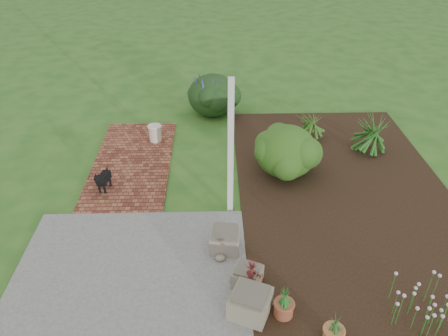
{
  "coord_description": "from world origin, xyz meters",
  "views": [
    {
      "loc": [
        0.02,
        -6.12,
        4.89
      ],
      "look_at": [
        0.2,
        0.4,
        0.7
      ],
      "focal_mm": 35.0,
      "sensor_mm": 36.0,
      "label": 1
    }
  ],
  "objects_px": {
    "stone_trough_near": "(250,304)",
    "black_dog": "(103,179)",
    "cream_ceramic_urn": "(155,133)",
    "evergreen_shrub": "(286,150)"
  },
  "relations": [
    {
      "from": "stone_trough_near",
      "to": "black_dog",
      "type": "xyz_separation_m",
      "value": [
        -2.55,
        2.91,
        0.1
      ]
    },
    {
      "from": "black_dog",
      "to": "evergreen_shrub",
      "type": "bearing_deg",
      "value": 22.36
    },
    {
      "from": "cream_ceramic_urn",
      "to": "black_dog",
      "type": "bearing_deg",
      "value": -111.73
    },
    {
      "from": "stone_trough_near",
      "to": "evergreen_shrub",
      "type": "xyz_separation_m",
      "value": [
        0.97,
        3.46,
        0.34
      ]
    },
    {
      "from": "stone_trough_near",
      "to": "black_dog",
      "type": "height_order",
      "value": "black_dog"
    },
    {
      "from": "black_dog",
      "to": "evergreen_shrub",
      "type": "height_order",
      "value": "evergreen_shrub"
    },
    {
      "from": "cream_ceramic_urn",
      "to": "evergreen_shrub",
      "type": "xyz_separation_m",
      "value": [
        2.75,
        -1.38,
        0.32
      ]
    },
    {
      "from": "evergreen_shrub",
      "to": "black_dog",
      "type": "bearing_deg",
      "value": -171.08
    },
    {
      "from": "stone_trough_near",
      "to": "evergreen_shrub",
      "type": "distance_m",
      "value": 3.61
    },
    {
      "from": "cream_ceramic_urn",
      "to": "evergreen_shrub",
      "type": "height_order",
      "value": "evergreen_shrub"
    }
  ]
}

